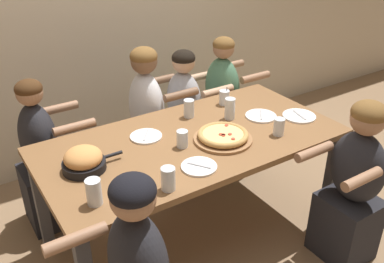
# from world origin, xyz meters

# --- Properties ---
(ground_plane) EXTENTS (18.00, 18.00, 0.00)m
(ground_plane) POSITION_xyz_m (0.00, 0.00, 0.00)
(ground_plane) COLOR #896B4C
(ground_plane) RESTS_ON ground
(dining_table) EXTENTS (1.90, 0.95, 0.78)m
(dining_table) POSITION_xyz_m (0.00, 0.00, 0.69)
(dining_table) COLOR brown
(dining_table) RESTS_ON ground
(pizza_board_main) EXTENTS (0.37, 0.37, 0.06)m
(pizza_board_main) POSITION_xyz_m (0.15, -0.12, 0.81)
(pizza_board_main) COLOR #996B42
(pizza_board_main) RESTS_ON dining_table
(skillet_bowl) EXTENTS (0.35, 0.24, 0.14)m
(skillet_bowl) POSITION_xyz_m (-0.69, 0.03, 0.84)
(skillet_bowl) COLOR black
(skillet_bowl) RESTS_ON dining_table
(empty_plate_a) EXTENTS (0.20, 0.20, 0.02)m
(empty_plate_a) POSITION_xyz_m (-0.15, -0.30, 0.78)
(empty_plate_a) COLOR white
(empty_plate_a) RESTS_ON dining_table
(empty_plate_b) EXTENTS (0.21, 0.21, 0.02)m
(empty_plate_b) POSITION_xyz_m (0.57, 0.00, 0.78)
(empty_plate_b) COLOR white
(empty_plate_b) RESTS_ON dining_table
(empty_plate_c) EXTENTS (0.23, 0.23, 0.02)m
(empty_plate_c) POSITION_xyz_m (0.79, -0.14, 0.78)
(empty_plate_c) COLOR white
(empty_plate_c) RESTS_ON dining_table
(empty_plate_d) EXTENTS (0.20, 0.20, 0.02)m
(empty_plate_d) POSITION_xyz_m (-0.23, 0.17, 0.78)
(empty_plate_d) COLOR white
(empty_plate_d) RESTS_ON dining_table
(cocktail_glass_blue) EXTENTS (0.08, 0.08, 0.13)m
(cocktail_glass_blue) POSITION_xyz_m (0.48, 0.31, 0.83)
(cocktail_glass_blue) COLOR silver
(cocktail_glass_blue) RESTS_ON dining_table
(drinking_glass_a) EXTENTS (0.07, 0.07, 0.15)m
(drinking_glass_a) POSITION_xyz_m (0.37, 0.10, 0.84)
(drinking_glass_a) COLOR silver
(drinking_glass_a) RESTS_ON dining_table
(drinking_glass_b) EXTENTS (0.08, 0.08, 0.13)m
(drinking_glass_b) POSITION_xyz_m (-0.39, -0.38, 0.83)
(drinking_glass_b) COLOR silver
(drinking_glass_b) RESTS_ON dining_table
(drinking_glass_c) EXTENTS (0.07, 0.07, 0.12)m
(drinking_glass_c) POSITION_xyz_m (0.15, 0.27, 0.84)
(drinking_glass_c) COLOR silver
(drinking_glass_c) RESTS_ON dining_table
(drinking_glass_d) EXTENTS (0.07, 0.07, 0.11)m
(drinking_glass_d) POSITION_xyz_m (0.49, -0.26, 0.83)
(drinking_glass_d) COLOR silver
(drinking_glass_d) RESTS_ON dining_table
(drinking_glass_e) EXTENTS (0.08, 0.08, 0.14)m
(drinking_glass_e) POSITION_xyz_m (-0.76, -0.29, 0.84)
(drinking_glass_e) COLOR silver
(drinking_glass_e) RESTS_ON dining_table
(drinking_glass_f) EXTENTS (0.07, 0.07, 0.11)m
(drinking_glass_f) POSITION_xyz_m (-0.10, -0.05, 0.83)
(drinking_glass_f) COLOR silver
(drinking_glass_f) RESTS_ON dining_table
(diner_far_midright) EXTENTS (0.51, 0.40, 1.10)m
(diner_far_midright) POSITION_xyz_m (0.38, 0.70, 0.50)
(diner_far_midright) COLOR #99999E
(diner_far_midright) RESTS_ON ground
(diner_far_left) EXTENTS (0.51, 0.40, 1.11)m
(diner_far_left) POSITION_xyz_m (-0.78, 0.70, 0.50)
(diner_far_left) COLOR #232328
(diner_far_left) RESTS_ON ground
(diner_far_right) EXTENTS (0.51, 0.40, 1.15)m
(diner_far_right) POSITION_xyz_m (0.76, 0.70, 0.52)
(diner_far_right) COLOR #477556
(diner_far_right) RESTS_ON ground
(diner_near_right) EXTENTS (0.51, 0.40, 1.12)m
(diner_near_right) POSITION_xyz_m (0.74, -0.70, 0.52)
(diner_near_right) COLOR #232328
(diner_near_right) RESTS_ON ground
(diner_far_center) EXTENTS (0.51, 0.40, 1.18)m
(diner_far_center) POSITION_xyz_m (0.04, 0.70, 0.55)
(diner_far_center) COLOR silver
(diner_far_center) RESTS_ON ground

